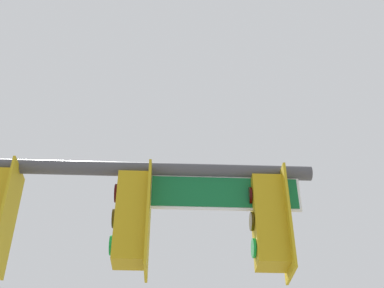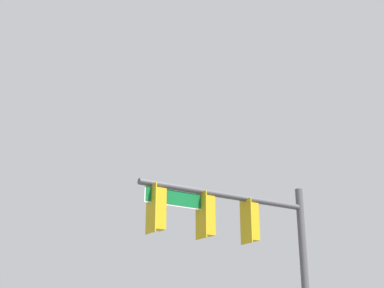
# 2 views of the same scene
# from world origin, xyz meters

# --- Properties ---
(signal_pole_near) EXTENTS (5.72, 1.53, 5.63)m
(signal_pole_near) POSITION_xyz_m (-4.36, -7.96, 4.01)
(signal_pole_near) COLOR #47474C
(signal_pole_near) RESTS_ON ground_plane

